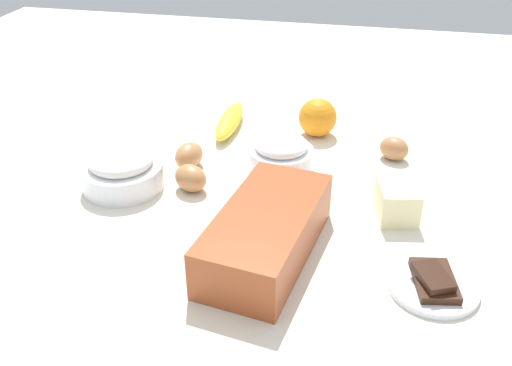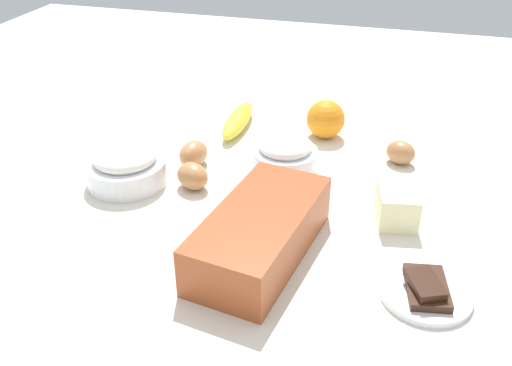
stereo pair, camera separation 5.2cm
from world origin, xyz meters
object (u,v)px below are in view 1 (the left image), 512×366
object	(u,v)px
butter_block	(397,200)
flour_bowl	(123,169)
loaf_pan	(266,232)
egg_loose	(189,156)
sugar_bowl	(281,154)
orange_fruit	(318,117)
egg_near_butter	(394,148)
egg_beside_bowl	(191,178)
chocolate_plate	(433,284)
banana	(230,121)

from	to	relation	value
butter_block	flour_bowl	bearing A→B (deg)	-88.88
loaf_pan	egg_loose	xyz separation A→B (m)	(-0.24, -0.20, -0.02)
sugar_bowl	orange_fruit	distance (m)	0.17
orange_fruit	egg_near_butter	world-z (taller)	orange_fruit
egg_beside_bowl	chocolate_plate	distance (m)	0.46
egg_loose	loaf_pan	bearing A→B (deg)	40.25
egg_loose	chocolate_plate	xyz separation A→B (m)	(0.27, 0.45, -0.02)
orange_fruit	chocolate_plate	size ratio (longest dim) A/B	0.64
sugar_bowl	chocolate_plate	bearing A→B (deg)	42.23
egg_beside_bowl	egg_loose	distance (m)	0.09
banana	orange_fruit	bearing A→B (deg)	93.73
flour_bowl	butter_block	world-z (taller)	flour_bowl
chocolate_plate	flour_bowl	bearing A→B (deg)	-107.65
loaf_pan	chocolate_plate	bearing A→B (deg)	92.06
sugar_bowl	egg_near_butter	distance (m)	0.23
banana	chocolate_plate	bearing A→B (deg)	42.55
butter_block	egg_near_butter	size ratio (longest dim) A/B	1.51
loaf_pan	sugar_bowl	bearing A→B (deg)	-165.63
banana	butter_block	xyz separation A→B (m)	(0.27, 0.37, 0.01)
egg_loose	banana	bearing A→B (deg)	169.82
flour_bowl	egg_loose	bearing A→B (deg)	135.07
egg_near_butter	egg_loose	distance (m)	0.41
orange_fruit	butter_block	bearing A→B (deg)	30.91
banana	orange_fruit	xyz separation A→B (m)	(-0.01, 0.19, 0.02)
orange_fruit	egg_loose	bearing A→B (deg)	-48.80
egg_near_butter	egg_loose	size ratio (longest dim) A/B	0.86
loaf_pan	sugar_bowl	xyz separation A→B (m)	(-0.27, -0.03, -0.01)
chocolate_plate	banana	bearing A→B (deg)	-137.45
loaf_pan	orange_fruit	world-z (taller)	orange_fruit
orange_fruit	butter_block	distance (m)	0.33
banana	sugar_bowl	bearing A→B (deg)	43.16
butter_block	loaf_pan	bearing A→B (deg)	-51.91
sugar_bowl	banana	xyz separation A→B (m)	(-0.15, -0.14, -0.01)
egg_near_butter	orange_fruit	bearing A→B (deg)	-115.32
loaf_pan	butter_block	size ratio (longest dim) A/B	3.30
orange_fruit	egg_beside_bowl	bearing A→B (deg)	-35.07
chocolate_plate	egg_loose	bearing A→B (deg)	-120.83
orange_fruit	egg_near_butter	distance (m)	0.18
egg_beside_bowl	chocolate_plate	xyz separation A→B (m)	(0.19, 0.42, -0.01)
butter_block	chocolate_plate	bearing A→B (deg)	16.42
flour_bowl	orange_fruit	bearing A→B (deg)	132.39
orange_fruit	egg_loose	xyz separation A→B (m)	(0.20, -0.23, -0.02)
flour_bowl	butter_block	xyz separation A→B (m)	(-0.01, 0.49, -0.01)
banana	chocolate_plate	distance (m)	0.62
sugar_bowl	banana	world-z (taller)	sugar_bowl
sugar_bowl	egg_beside_bowl	size ratio (longest dim) A/B	1.96
flour_bowl	egg_loose	xyz separation A→B (m)	(-0.10, 0.10, -0.01)
banana	chocolate_plate	xyz separation A→B (m)	(0.46, 0.42, -0.01)
banana	egg_loose	distance (m)	0.19
flour_bowl	egg_near_butter	distance (m)	0.54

